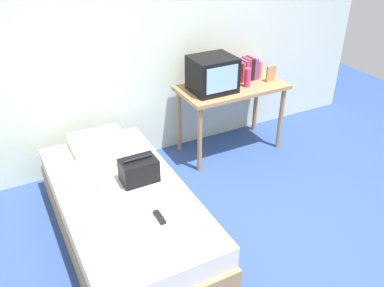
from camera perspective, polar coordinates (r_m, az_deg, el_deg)
ground_plane at (r=3.45m, az=10.44°, el=-15.40°), size 8.00×8.00×0.00m
wall_back at (r=4.30m, az=-4.51°, el=14.82°), size 5.20×0.10×2.60m
bed at (r=3.49m, az=-9.36°, el=-9.61°), size 1.00×2.00×0.46m
desk at (r=4.46m, az=5.55°, el=6.86°), size 1.16×0.60×0.78m
tv at (r=4.21m, az=2.88°, el=9.66°), size 0.44×0.39×0.36m
water_bottle at (r=4.38m, az=7.76°, el=9.13°), size 0.06×0.06×0.20m
book_row at (r=4.58m, az=7.90°, el=10.29°), size 0.26×0.17×0.24m
picture_frame at (r=4.57m, az=10.97°, el=9.59°), size 0.11×0.02×0.18m
pillow at (r=3.95m, az=-13.05°, el=0.32°), size 0.50×0.36×0.11m
handbag at (r=3.38m, az=-7.45°, el=-3.74°), size 0.30×0.20×0.23m
magazine at (r=3.01m, az=-9.89°, el=-11.28°), size 0.21×0.29×0.01m
remote_dark at (r=3.04m, az=-4.58°, el=-10.24°), size 0.04×0.16×0.02m
remote_silver at (r=3.44m, az=-12.79°, el=-5.54°), size 0.04×0.14×0.02m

